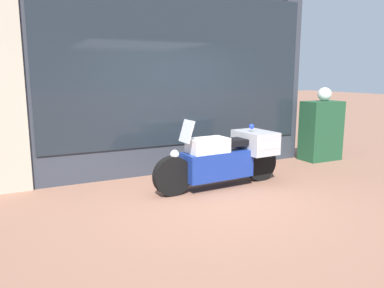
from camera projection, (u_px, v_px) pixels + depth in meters
name	position (u px, v px, depth m)	size (l,w,h in m)	color
ground_plane	(212.00, 201.00, 5.61)	(60.00, 60.00, 0.00)	#8E604C
shop_building	(143.00, 72.00, 6.86)	(6.30, 0.55, 3.81)	#333842
window_display	(177.00, 147.00, 7.45)	(5.09, 0.30, 1.89)	slate
paramedic_motorcycle	(228.00, 155.00, 6.30)	(2.38, 0.78, 1.18)	black
utility_cabinet	(321.00, 131.00, 8.25)	(0.85, 0.51, 1.30)	#1E4C2D
white_helmet	(325.00, 94.00, 8.18)	(0.30, 0.30, 0.30)	white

